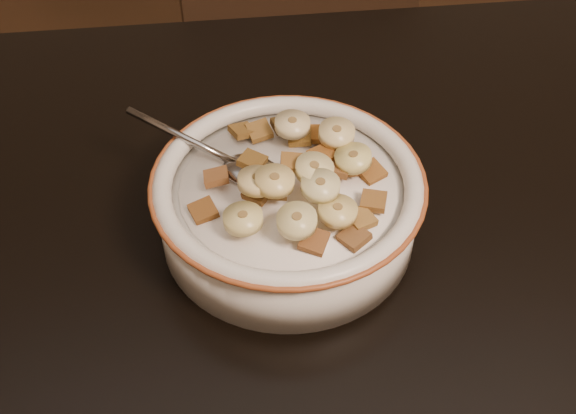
{
  "coord_description": "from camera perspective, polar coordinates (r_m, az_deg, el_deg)",
  "views": [
    {
      "loc": [
        -0.14,
        -0.34,
        1.22
      ],
      "look_at": [
        -0.11,
        0.09,
        0.78
      ],
      "focal_mm": 45.0,
      "sensor_mm": 36.0,
      "label": 1
    }
  ],
  "objects": [
    {
      "name": "cereal_square_11",
      "position": [
        0.58,
        6.77,
        0.47
      ],
      "size": [
        0.02,
        0.02,
        0.01
      ],
      "primitive_type": "cube",
      "rotation": [
        -0.03,
        -0.02,
        1.29
      ],
      "color": "brown",
      "rests_on": "milk"
    },
    {
      "name": "banana_slice_3",
      "position": [
        0.58,
        2.09,
        3.0
      ],
      "size": [
        0.03,
        0.03,
        0.02
      ],
      "primitive_type": "cylinder",
      "rotation": [
        0.13,
        -0.1,
        1.55
      ],
      "color": "#EEDC8E",
      "rests_on": "milk"
    },
    {
      "name": "cereal_square_19",
      "position": [
        0.58,
        -6.71,
        -0.3
      ],
      "size": [
        0.03,
        0.03,
        0.01
      ],
      "primitive_type": "cube",
      "rotation": [
        0.09,
        -0.13,
        0.38
      ],
      "color": "brown",
      "rests_on": "milk"
    },
    {
      "name": "banana_slice_4",
      "position": [
        0.63,
        0.35,
        6.54
      ],
      "size": [
        0.03,
        0.03,
        0.01
      ],
      "primitive_type": "cylinder",
      "rotation": [
        0.02,
        0.03,
        0.12
      ],
      "color": "beige",
      "rests_on": "milk"
    },
    {
      "name": "banana_slice_0",
      "position": [
        0.56,
        3.93,
        -0.32
      ],
      "size": [
        0.04,
        0.04,
        0.01
      ],
      "primitive_type": "cylinder",
      "rotation": [
        0.07,
        0.05,
        1.33
      ],
      "color": "#E2C96D",
      "rests_on": "milk"
    },
    {
      "name": "cereal_square_18",
      "position": [
        0.6,
        3.93,
        3.06
      ],
      "size": [
        0.03,
        0.03,
        0.01
      ],
      "primitive_type": "cube",
      "rotation": [
        0.08,
        0.15,
        1.27
      ],
      "color": "brown",
      "rests_on": "milk"
    },
    {
      "name": "cereal_square_14",
      "position": [
        0.58,
        -2.38,
        1.19
      ],
      "size": [
        0.03,
        0.03,
        0.01
      ],
      "primitive_type": "cube",
      "rotation": [
        -0.07,
        -0.12,
        0.93
      ],
      "color": "brown",
      "rests_on": "milk"
    },
    {
      "name": "cereal_square_17",
      "position": [
        0.64,
        -2.27,
        6.04
      ],
      "size": [
        0.03,
        0.03,
        0.01
      ],
      "primitive_type": "cube",
      "rotation": [
        0.17,
        -0.11,
        0.28
      ],
      "color": "brown",
      "rests_on": "milk"
    },
    {
      "name": "chair",
      "position": [
        1.2,
        1.99,
        7.74
      ],
      "size": [
        0.49,
        0.49,
        0.96
      ],
      "primitive_type": "cube",
      "rotation": [
        0.0,
        0.0,
        0.17
      ],
      "color": "black",
      "rests_on": "floor"
    },
    {
      "name": "banana_slice_6",
      "position": [
        0.55,
        -3.57,
        -0.93
      ],
      "size": [
        0.03,
        0.03,
        0.01
      ],
      "primitive_type": "cylinder",
      "rotation": [
        0.04,
        0.04,
        3.04
      ],
      "color": "#DDCC70",
      "rests_on": "milk"
    },
    {
      "name": "cereal_square_5",
      "position": [
        0.65,
        -3.62,
        6.04
      ],
      "size": [
        0.03,
        0.03,
        0.01
      ],
      "primitive_type": "cube",
      "rotation": [
        0.17,
        0.14,
        2.03
      ],
      "color": "brown",
      "rests_on": "milk"
    },
    {
      "name": "cereal_square_8",
      "position": [
        0.6,
        -2.83,
        3.66
      ],
      "size": [
        0.03,
        0.03,
        0.01
      ],
      "primitive_type": "cube",
      "rotation": [
        0.11,
        -0.13,
        2.63
      ],
      "color": "brown",
      "rests_on": "milk"
    },
    {
      "name": "cereal_square_3",
      "position": [
        0.61,
        4.61,
        3.25
      ],
      "size": [
        0.02,
        0.02,
        0.01
      ],
      "primitive_type": "cube",
      "rotation": [
        -0.07,
        0.12,
        3.01
      ],
      "color": "brown",
      "rests_on": "milk"
    },
    {
      "name": "banana_slice_8",
      "position": [
        0.62,
        3.87,
        5.84
      ],
      "size": [
        0.04,
        0.04,
        0.01
      ],
      "primitive_type": "cylinder",
      "rotation": [
        -0.08,
        -0.09,
        2.46
      ],
      "color": "#EDD28C",
      "rests_on": "milk"
    },
    {
      "name": "cereal_square_16",
      "position": [
        0.64,
        3.75,
        5.13
      ],
      "size": [
        0.03,
        0.03,
        0.01
      ],
      "primitive_type": "cube",
      "rotation": [
        0.18,
        -0.04,
        2.76
      ],
      "color": "brown",
      "rests_on": "milk"
    },
    {
      "name": "cereal_bowl",
      "position": [
        0.62,
        0.0,
        -0.23
      ],
      "size": [
        0.22,
        0.22,
        0.05
      ],
      "primitive_type": "cylinder",
      "color": "white",
      "rests_on": "table"
    },
    {
      "name": "cereal_square_4",
      "position": [
        0.56,
        5.25,
        -2.38
      ],
      "size": [
        0.03,
        0.03,
        0.01
      ],
      "primitive_type": "cube",
      "rotation": [
        -0.13,
        0.12,
        2.2
      ],
      "color": "brown",
      "rests_on": "milk"
    },
    {
      "name": "cereal_square_7",
      "position": [
        0.64,
        0.98,
        5.59
      ],
      "size": [
        0.02,
        0.02,
        0.01
      ],
      "primitive_type": "cube",
      "rotation": [
        -0.18,
        -0.09,
        1.44
      ],
      "color": "olive",
      "rests_on": "milk"
    },
    {
      "name": "cereal_square_10",
      "position": [
        0.61,
        6.61,
        2.76
      ],
      "size": [
        0.03,
        0.03,
        0.01
      ],
      "primitive_type": "cube",
      "rotation": [
        0.2,
        -0.08,
        0.53
      ],
      "color": "brown",
      "rests_on": "milk"
    },
    {
      "name": "banana_slice_1",
      "position": [
        0.56,
        2.58,
        1.67
      ],
      "size": [
        0.04,
        0.04,
        0.01
      ],
      "primitive_type": "cylinder",
      "rotation": [
        0.01,
        -0.06,
        1.84
      ],
      "color": "#F3E8A1",
      "rests_on": "milk"
    },
    {
      "name": "banana_slice_9",
      "position": [
        0.6,
        5.17,
        3.85
      ],
      "size": [
        0.04,
        0.04,
        0.02
      ],
      "primitive_type": "cylinder",
      "rotation": [
        -0.1,
        0.11,
        2.45
      ],
      "color": "#FFE482",
      "rests_on": "milk"
    },
    {
      "name": "cereal_square_12",
      "position": [
        0.58,
        0.4,
        3.5
      ],
      "size": [
        0.02,
        0.02,
        0.01
      ],
      "primitive_type": "cube",
      "rotation": [
        0.03,
        -0.09,
        3.05
      ],
      "color": "brown",
      "rests_on": "milk"
    },
    {
      "name": "cereal_square_9",
      "position": [
        0.57,
        5.76,
        -0.94
      ],
      "size": [
        0.03,
        0.03,
        0.01
      ],
      "primitive_type": "cube",
      "rotation": [
        0.08,
        -0.04,
        2.04
      ],
      "color": "olive",
      "rests_on": "milk"
    },
    {
      "name": "cereal_square_2",
      "position": [
        0.55,
        2.07,
        -2.68
      ],
      "size": [
        0.03,
        0.03,
        0.01
      ],
      "primitive_type": "cube",
      "rotation": [
        -0.22,
        -0.12,
        2.72
      ],
      "color": "brown",
      "rests_on": "milk"
    },
    {
      "name": "cereal_square_6",
      "position": [
        0.58,
        -1.02,
        1.52
      ],
      "size": [
        0.02,
        0.02,
        0.01
      ],
      "primitive_type": "cube",
      "rotation": [
        -0.24,
        0.05,
        2.97
      ],
      "color": "brown",
      "rests_on": "milk"
    },
    {
      "name": "cereal_square_13",
      "position": [
        0.6,
        -5.7,
        2.39
      ],
      "size": [
        0.02,
        0.02,
        0.01
      ],
      "primitive_type": "cube",
      "rotation": [
        -0.16,
        0.17,
        1.64
      ],
      "color": "brown",
      "rests_on": "milk"
    },
    {
      "name": "table",
      "position": [
        0.62,
        10.85,
        -8.63
      ],
      "size": [
        1.44,
        0.96,
        0.04
      ],
      "primitive_type": "cube",
      "rotation": [
        0.0,
        0.0,
        0.04
      ],
      "color": "black",
      "rests_on": "floor"
    },
    {
      "name": "milk",
      "position": [
        0.6,
        0.0,
        1.51
      ],
      "size": [
        0.18,
        0.18,
        0.0
      ],
      "primitive_type": "cylinder",
      "color": "white",
      "rests_on": "cereal_bowl"
    },
    {
      "name": "banana_slice_7",
      "position": [
        0.57,
        -2.45,
        2.06
      ],
      "size": [
        0.04,
        0.04,
        0.01
      ],
      "primitive_type": "cylinder",
      "rotation": [
        -0.06,
        0.09,
        0.43
      ],
      "color": "#F9DD8F",
      "rests_on": "milk"
    },
    {
      "name": "spoon",
      "position": [
        0.61,
        -2.92,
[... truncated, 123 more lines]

